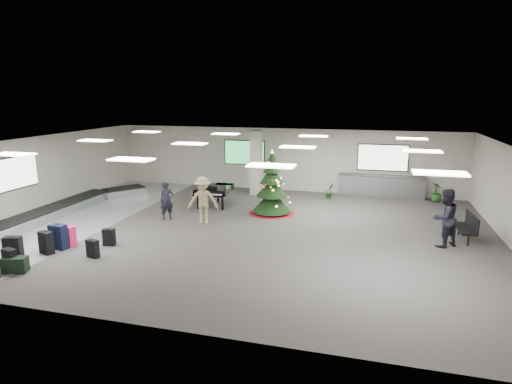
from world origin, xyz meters
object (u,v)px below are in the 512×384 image
(baggage_carousel, at_px, (61,210))
(traveler_bench, at_px, (445,218))
(bench, at_px, (468,226))
(potted_plant_right, at_px, (436,192))
(christmas_tree, at_px, (272,192))
(traveler_a, at_px, (167,201))
(grand_piano, at_px, (214,190))
(service_counter, at_px, (381,186))
(potted_plant_left, at_px, (329,191))
(pink_suitcase, at_px, (69,236))
(traveler_b, at_px, (203,200))

(baggage_carousel, height_order, traveler_bench, traveler_bench)
(traveler_bench, bearing_deg, bench, -175.27)
(potted_plant_right, bearing_deg, christmas_tree, -150.48)
(traveler_bench, bearing_deg, traveler_a, -41.66)
(christmas_tree, xyz_separation_m, potted_plant_right, (6.95, 3.93, -0.48))
(christmas_tree, xyz_separation_m, grand_piano, (-2.77, 0.49, -0.19))
(service_counter, bearing_deg, bench, -64.30)
(potted_plant_left, bearing_deg, service_counter, 22.49)
(traveler_a, height_order, traveler_bench, traveler_bench)
(grand_piano, relative_size, traveler_a, 1.26)
(traveler_a, height_order, potted_plant_left, traveler_a)
(service_counter, bearing_deg, grand_piano, -153.01)
(pink_suitcase, bearing_deg, traveler_bench, 34.38)
(pink_suitcase, relative_size, traveler_a, 0.46)
(potted_plant_left, bearing_deg, traveler_bench, -52.79)
(pink_suitcase, relative_size, traveler_b, 0.38)
(baggage_carousel, distance_m, traveler_bench, 14.75)
(christmas_tree, distance_m, bench, 7.43)
(service_counter, xyz_separation_m, potted_plant_left, (-2.38, -0.99, -0.16))
(christmas_tree, height_order, traveler_bench, christmas_tree)
(bench, distance_m, traveler_b, 9.50)
(christmas_tree, bearing_deg, bench, -12.30)
(christmas_tree, relative_size, traveler_bench, 1.40)
(pink_suitcase, xyz_separation_m, grand_piano, (2.79, 6.09, 0.40))
(grand_piano, xyz_separation_m, potted_plant_left, (4.86, 2.70, -0.36))
(baggage_carousel, bearing_deg, traveler_a, 7.46)
(baggage_carousel, height_order, traveler_a, traveler_a)
(traveler_bench, bearing_deg, baggage_carousel, -38.54)
(grand_piano, distance_m, traveler_a, 2.67)
(service_counter, distance_m, bench, 6.39)
(bench, xyz_separation_m, traveler_bench, (-0.89, -0.85, 0.44))
(bench, xyz_separation_m, potted_plant_right, (-0.30, 5.51, -0.07))
(service_counter, bearing_deg, traveler_a, -143.53)
(bench, height_order, potted_plant_right, bench)
(baggage_carousel, height_order, pink_suitcase, pink_suitcase)
(christmas_tree, bearing_deg, traveler_bench, -20.90)
(grand_piano, bearing_deg, potted_plant_right, 14.76)
(traveler_a, distance_m, traveler_b, 1.61)
(service_counter, relative_size, bench, 2.68)
(bench, height_order, traveler_bench, traveler_bench)
(pink_suitcase, xyz_separation_m, traveler_b, (3.32, 3.53, 0.57))
(potted_plant_left, bearing_deg, potted_plant_right, 8.70)
(grand_piano, bearing_deg, baggage_carousel, -156.23)
(baggage_carousel, bearing_deg, christmas_tree, 16.99)
(grand_piano, xyz_separation_m, potted_plant_right, (9.72, 3.45, -0.28))
(traveler_b, bearing_deg, grand_piano, 91.61)
(service_counter, distance_m, grand_piano, 8.13)
(traveler_b, distance_m, potted_plant_right, 10.99)
(pink_suitcase, xyz_separation_m, traveler_bench, (11.92, 3.18, 0.63))
(service_counter, distance_m, pink_suitcase, 14.01)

